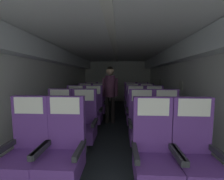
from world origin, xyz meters
name	(u,v)px	position (x,y,z in m)	size (l,w,h in m)	color
ground	(115,126)	(0.00, 3.72, -0.01)	(3.63, 7.83, 0.02)	#23282D
fuselage_shell	(115,69)	(0.00, 3.98, 1.52)	(3.51, 7.48, 2.10)	silver
seat_a_left_window	(26,151)	(-0.95, 1.56, 0.46)	(0.47, 0.48, 1.09)	#38383D
seat_a_left_aisle	(63,152)	(-0.51, 1.56, 0.46)	(0.47, 0.48, 1.09)	#38383D
seat_a_right_aisle	(196,156)	(0.96, 1.55, 0.46)	(0.47, 0.48, 1.09)	#38383D
seat_a_right_window	(154,155)	(0.51, 1.55, 0.46)	(0.47, 0.48, 1.09)	#38383D
seat_b_left_window	(59,124)	(-0.97, 2.48, 0.46)	(0.47, 0.48, 1.09)	#38383D
seat_b_left_aisle	(84,125)	(-0.51, 2.48, 0.46)	(0.47, 0.48, 1.09)	#38383D
seat_b_right_aisle	(167,126)	(0.96, 2.49, 0.46)	(0.47, 0.48, 1.09)	#38383D
seat_b_right_window	(142,126)	(0.52, 2.49, 0.46)	(0.47, 0.48, 1.09)	#38383D
seat_c_left_window	(75,111)	(-0.96, 3.43, 0.46)	(0.47, 0.48, 1.09)	#38383D
seat_c_left_aisle	(93,111)	(-0.52, 3.44, 0.46)	(0.47, 0.48, 1.09)	#38383D
seat_c_right_aisle	(154,112)	(0.97, 3.44, 0.46)	(0.47, 0.48, 1.09)	#38383D
seat_c_right_window	(136,112)	(0.52, 3.43, 0.46)	(0.47, 0.48, 1.09)	#38383D
seat_d_left_window	(85,104)	(-0.95, 4.37, 0.46)	(0.47, 0.48, 1.09)	#38383D
seat_d_left_aisle	(98,104)	(-0.53, 4.36, 0.46)	(0.47, 0.48, 1.09)	#38383D
seat_d_right_aisle	(147,104)	(0.95, 4.37, 0.46)	(0.47, 0.48, 1.09)	#38383D
seat_d_right_window	(132,104)	(0.51, 4.36, 0.46)	(0.47, 0.48, 1.09)	#38383D
seat_e_left_window	(91,99)	(-0.96, 5.29, 0.46)	(0.47, 0.48, 1.09)	#38383D
seat_e_left_aisle	(102,99)	(-0.51, 5.28, 0.46)	(0.47, 0.48, 1.09)	#38383D
seat_e_right_aisle	(142,99)	(0.96, 5.29, 0.46)	(0.47, 0.48, 1.09)	#38383D
seat_e_right_window	(130,99)	(0.52, 5.31, 0.46)	(0.47, 0.48, 1.09)	#38383D
flight_attendant	(110,89)	(-0.14, 3.98, 0.97)	(0.43, 0.28, 1.58)	black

